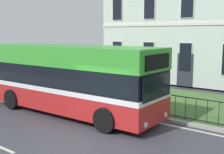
% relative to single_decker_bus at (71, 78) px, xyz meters
% --- Properties ---
extents(ground_plane, '(60.00, 56.00, 0.18)m').
position_rel_single_decker_bus_xyz_m(ground_plane, '(2.85, -1.31, -1.66)').
color(ground_plane, '#3D3E47').
extents(iron_verge_railing, '(18.26, 0.04, 0.97)m').
position_rel_single_decker_bus_xyz_m(iron_verge_railing, '(1.55, 1.88, -1.02)').
color(iron_verge_railing, black).
rests_on(iron_verge_railing, ground_plane).
extents(single_decker_bus, '(8.83, 2.80, 3.12)m').
position_rel_single_decker_bus_xyz_m(single_decker_bus, '(0.00, 0.00, 0.00)').
color(single_decker_bus, red).
rests_on(single_decker_bus, ground_plane).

